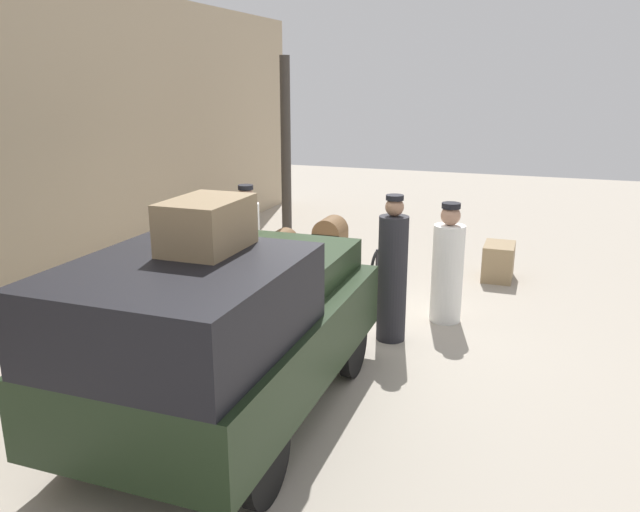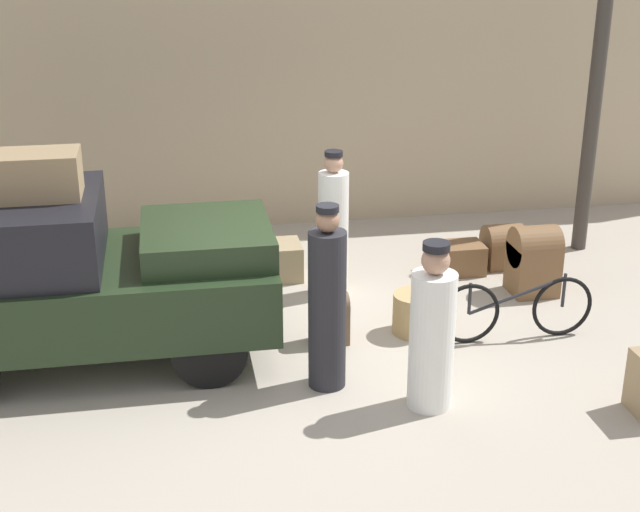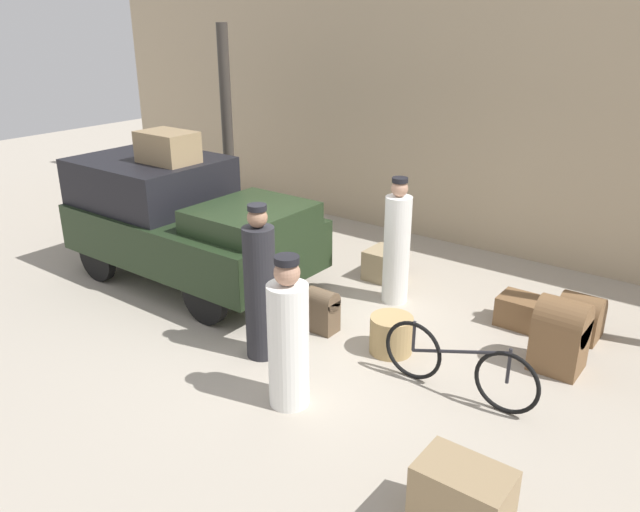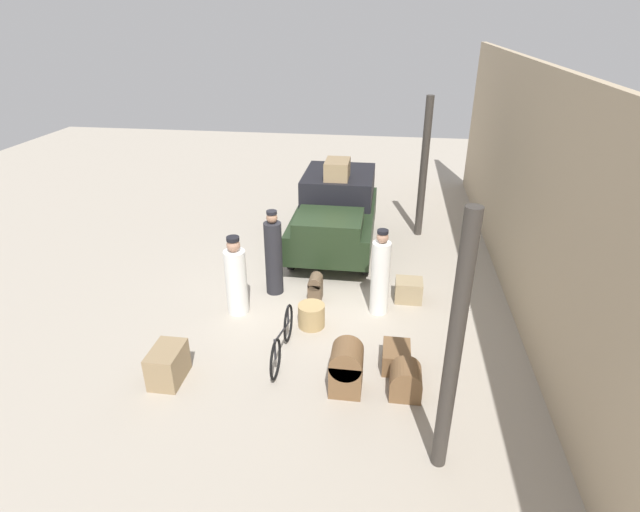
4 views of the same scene
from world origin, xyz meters
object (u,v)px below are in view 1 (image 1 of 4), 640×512
at_px(porter_carrying_trunk, 248,252).
at_px(trunk_umber_medium, 274,260).
at_px(trunk_wicker_pale, 328,303).
at_px(trunk_barrel_dark, 330,241).
at_px(wicker_basket, 345,286).
at_px(suitcase_tan_flat, 282,247).
at_px(truck, 224,327).
at_px(suitcase_black_upright, 498,261).
at_px(trunk_on_truck_roof, 207,225).
at_px(bicycle, 385,262).
at_px(porter_lifting_near_truck, 392,275).
at_px(suitcase_small_leather, 193,298).
at_px(porter_standing_middle, 448,269).

relative_size(porter_carrying_trunk, trunk_umber_medium, 2.82).
height_order(trunk_wicker_pale, trunk_barrel_dark, trunk_barrel_dark).
bearing_deg(wicker_basket, suitcase_tan_flat, 46.18).
xyz_separation_m(truck, wicker_basket, (3.55, -0.05, -0.72)).
distance_m(suitcase_black_upright, trunk_umber_medium, 3.68).
distance_m(trunk_wicker_pale, trunk_on_truck_roof, 3.25).
bearing_deg(bicycle, truck, 175.10).
bearing_deg(trunk_on_truck_roof, suitcase_black_upright, -20.27).
height_order(suitcase_tan_flat, trunk_umber_medium, suitcase_tan_flat).
bearing_deg(trunk_wicker_pale, porter_carrying_trunk, 77.83).
bearing_deg(suitcase_black_upright, bicycle, 116.46).
distance_m(porter_carrying_trunk, suitcase_black_upright, 4.12).
bearing_deg(bicycle, porter_carrying_trunk, 136.80).
xyz_separation_m(wicker_basket, porter_lifting_near_truck, (-1.15, -0.96, 0.61)).
bearing_deg(porter_lifting_near_truck, trunk_barrel_dark, 31.99).
xyz_separation_m(suitcase_small_leather, suitcase_tan_flat, (2.85, -0.10, 0.02)).
relative_size(trunk_wicker_pale, trunk_on_truck_roof, 0.69).
bearing_deg(porter_carrying_trunk, suitcase_small_leather, 132.32).
height_order(truck, trunk_umber_medium, truck).
xyz_separation_m(bicycle, porter_standing_middle, (-1.29, -1.15, 0.38)).
relative_size(suitcase_black_upright, trunk_barrel_dark, 0.83).
relative_size(porter_standing_middle, porter_carrying_trunk, 0.92).
relative_size(wicker_basket, porter_carrying_trunk, 0.29).
xyz_separation_m(porter_standing_middle, trunk_wicker_pale, (-0.66, 1.43, -0.43)).
height_order(porter_lifting_near_truck, suitcase_black_upright, porter_lifting_near_truck).
bearing_deg(trunk_umber_medium, porter_carrying_trunk, -168.29).
bearing_deg(wicker_basket, truck, 179.24).
bearing_deg(porter_lifting_near_truck, trunk_on_truck_roof, 158.92).
xyz_separation_m(truck, suitcase_tan_flat, (5.19, 1.66, -0.70)).
height_order(bicycle, porter_standing_middle, porter_standing_middle).
height_order(suitcase_black_upright, suitcase_tan_flat, suitcase_black_upright).
height_order(porter_lifting_near_truck, trunk_umber_medium, porter_lifting_near_truck).
relative_size(truck, suitcase_tan_flat, 6.70).
distance_m(truck, wicker_basket, 3.62).
distance_m(porter_lifting_near_truck, trunk_umber_medium, 3.38).
distance_m(truck, porter_lifting_near_truck, 2.60).
bearing_deg(trunk_on_truck_roof, porter_lifting_near_truck, -21.08).
relative_size(bicycle, trunk_barrel_dark, 2.04).
xyz_separation_m(porter_lifting_near_truck, porter_carrying_trunk, (0.48, 2.18, -0.04)).
bearing_deg(porter_carrying_trunk, truck, -157.77).
height_order(wicker_basket, trunk_barrel_dark, trunk_barrel_dark).
relative_size(bicycle, trunk_on_truck_roof, 2.13).
relative_size(wicker_basket, suitcase_tan_flat, 0.91).
height_order(bicycle, trunk_umber_medium, bicycle).
relative_size(wicker_basket, trunk_wicker_pale, 0.90).
height_order(porter_carrying_trunk, suitcase_small_leather, porter_carrying_trunk).
xyz_separation_m(suitcase_small_leather, trunk_on_truck_roof, (-2.55, -1.76, 1.72)).
relative_size(trunk_wicker_pale, suitcase_small_leather, 1.02).
bearing_deg(porter_standing_middle, porter_carrying_trunk, 97.96).
xyz_separation_m(suitcase_black_upright, suitcase_tan_flat, (-0.18, 3.72, -0.04)).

